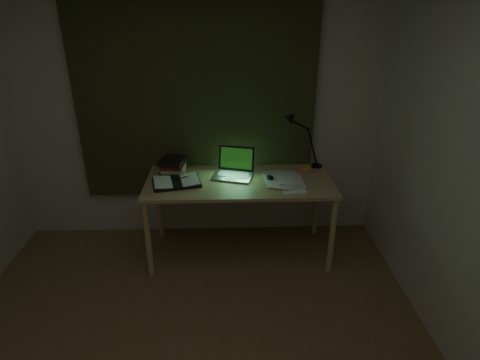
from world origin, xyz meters
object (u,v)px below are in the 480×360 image
object	(u,v)px
book_stack	(173,165)
open_textbook	(176,182)
laptop	(233,164)
desk	(240,217)
loose_papers	(282,180)
desk_lamp	(319,140)

from	to	relation	value
book_stack	open_textbook	bearing A→B (deg)	-77.26
laptop	book_stack	size ratio (longest dim) A/B	1.55
desk	open_textbook	xyz separation A→B (m)	(-0.56, -0.05, 0.40)
loose_papers	desk_lamp	distance (m)	0.56
laptop	book_stack	bearing A→B (deg)	-177.82
loose_papers	desk	bearing A→B (deg)	175.29
book_stack	desk_lamp	xyz separation A→B (m)	(1.37, 0.09, 0.20)
desk	laptop	xyz separation A→B (m)	(-0.06, 0.07, 0.51)
desk	desk_lamp	xyz separation A→B (m)	(0.75, 0.29, 0.65)
desk	open_textbook	world-z (taller)	open_textbook
desk_lamp	loose_papers	bearing A→B (deg)	-138.41
desk	loose_papers	world-z (taller)	loose_papers
desk	book_stack	bearing A→B (deg)	161.40
laptop	open_textbook	xyz separation A→B (m)	(-0.50, -0.12, -0.11)
desk	laptop	distance (m)	0.51
open_textbook	desk_lamp	bearing A→B (deg)	1.82
desk	desk_lamp	world-z (taller)	desk_lamp
desk	laptop	world-z (taller)	laptop
desk	laptop	bearing A→B (deg)	130.01
open_textbook	loose_papers	size ratio (longest dim) A/B	1.18
open_textbook	book_stack	xyz separation A→B (m)	(-0.06, 0.25, 0.05)
laptop	open_textbook	distance (m)	0.52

